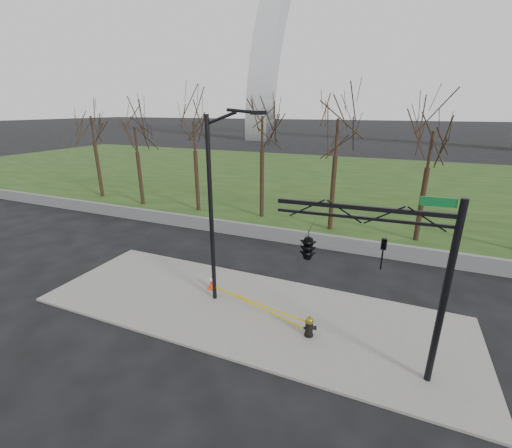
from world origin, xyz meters
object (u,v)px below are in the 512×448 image
at_px(fire_hydrant, 309,327).
at_px(traffic_cone, 212,282).
at_px(street_light, 216,200).
at_px(traffic_signal_mast, 333,248).

relative_size(fire_hydrant, traffic_cone, 1.20).
distance_m(traffic_cone, street_light, 4.35).
bearing_deg(fire_hydrant, traffic_cone, 143.88).
bearing_deg(traffic_signal_mast, street_light, 156.70).
bearing_deg(traffic_cone, street_light, -40.23).
height_order(fire_hydrant, traffic_cone, fire_hydrant).
distance_m(traffic_cone, traffic_signal_mast, 7.35).
xyz_separation_m(street_light, traffic_signal_mast, (5.11, -1.85, -0.55)).
bearing_deg(fire_hydrant, traffic_signal_mast, -67.17).
distance_m(fire_hydrant, traffic_cone, 5.36).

